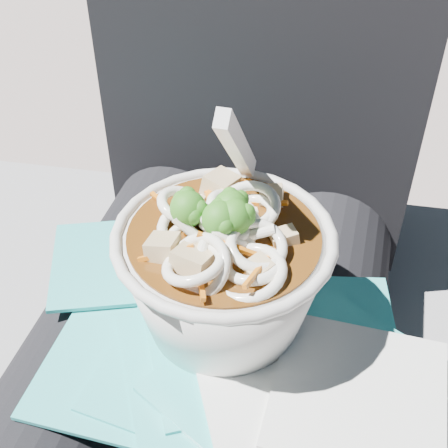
% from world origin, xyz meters
% --- Properties ---
extents(stone_ledge, '(1.04, 0.58, 0.43)m').
position_xyz_m(stone_ledge, '(0.00, 0.15, 0.22)').
color(stone_ledge, slate).
rests_on(stone_ledge, ground).
extents(lap, '(0.33, 0.48, 0.14)m').
position_xyz_m(lap, '(0.00, 0.00, 0.51)').
color(lap, black).
rests_on(lap, stone_ledge).
extents(person_body, '(0.34, 0.94, 0.98)m').
position_xyz_m(person_body, '(0.00, 0.09, 0.54)').
color(person_body, black).
rests_on(person_body, ground).
extents(plastic_bag, '(0.39, 0.29, 0.01)m').
position_xyz_m(plastic_bag, '(0.04, -0.01, 0.58)').
color(plastic_bag, '#2AB2B1').
rests_on(plastic_bag, lap).
extents(napkins, '(0.19, 0.20, 0.01)m').
position_xyz_m(napkins, '(0.12, -0.06, 0.59)').
color(napkins, silver).
rests_on(napkins, plastic_bag).
extents(udon_bowl, '(0.20, 0.20, 0.20)m').
position_xyz_m(udon_bowl, '(0.03, 0.02, 0.65)').
color(udon_bowl, silver).
rests_on(udon_bowl, plastic_bag).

